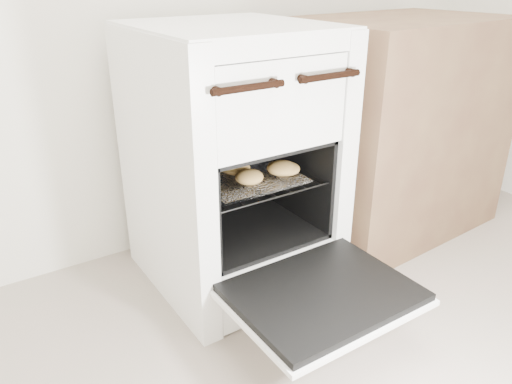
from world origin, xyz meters
TOP-DOWN VIEW (x-y plane):
  - stove at (0.06, 1.20)m, footprint 0.54×0.60m
  - oven_door at (0.06, 0.75)m, footprint 0.48×0.38m
  - oven_rack at (0.06, 1.14)m, footprint 0.39×0.38m
  - foil_sheet at (0.06, 1.12)m, footprint 0.31×0.27m
  - baked_rolls at (0.08, 1.12)m, footprint 0.26×0.24m
  - counter at (0.78, 1.20)m, footprint 0.85×0.59m

SIDE VIEW (x-z plane):
  - oven_door at x=0.06m, z-range 0.16..0.20m
  - oven_rack at x=0.06m, z-range 0.38..0.39m
  - foil_sheet at x=0.06m, z-range 0.38..0.39m
  - stove at x=0.06m, z-range -0.01..0.82m
  - counter at x=0.78m, z-range 0.00..0.82m
  - baked_rolls at x=0.08m, z-range 0.39..0.43m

